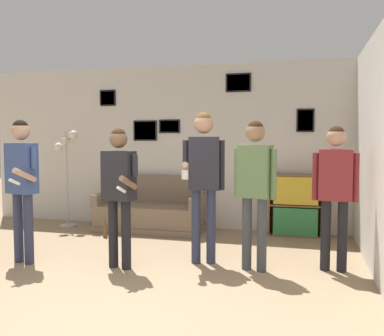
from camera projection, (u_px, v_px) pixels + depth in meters
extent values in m
plane|color=#937A5B|center=(84.00, 314.00, 3.68)|extent=(20.00, 20.00, 0.00)
cube|color=beige|center=(193.00, 147.00, 7.14)|extent=(7.50, 0.06, 2.70)
cube|color=black|center=(108.00, 98.00, 7.42)|extent=(0.29, 0.02, 0.27)
cube|color=beige|center=(108.00, 98.00, 7.41)|extent=(0.25, 0.01, 0.23)
cube|color=black|center=(169.00, 126.00, 7.17)|extent=(0.36, 0.02, 0.23)
cube|color=gray|center=(169.00, 126.00, 7.16)|extent=(0.32, 0.01, 0.18)
cube|color=black|center=(305.00, 120.00, 6.60)|extent=(0.27, 0.02, 0.36)
cube|color=gray|center=(305.00, 120.00, 6.60)|extent=(0.22, 0.01, 0.32)
cube|color=black|center=(145.00, 131.00, 7.29)|extent=(0.42, 0.02, 0.34)
cube|color=beige|center=(145.00, 131.00, 7.28)|extent=(0.37, 0.01, 0.30)
cube|color=black|center=(238.00, 83.00, 6.83)|extent=(0.40, 0.02, 0.29)
cube|color=#B2B2BC|center=(238.00, 83.00, 6.82)|extent=(0.36, 0.01, 0.25)
cube|color=beige|center=(377.00, 152.00, 4.69)|extent=(0.06, 6.06, 2.70)
cube|color=#7A6651|center=(150.00, 228.00, 6.93)|extent=(1.74, 0.80, 0.10)
cube|color=#7A6651|center=(150.00, 215.00, 6.91)|extent=(1.68, 0.74, 0.32)
cube|color=#7A6651|center=(156.00, 189.00, 7.20)|extent=(1.68, 0.14, 0.45)
cube|color=#7A6651|center=(104.00, 198.00, 7.10)|extent=(0.12, 0.74, 0.18)
cube|color=#7A6651|center=(198.00, 201.00, 6.69)|extent=(0.12, 0.74, 0.18)
cube|color=brown|center=(270.00, 204.00, 6.66)|extent=(0.02, 0.30, 0.95)
cube|color=brown|center=(322.00, 206.00, 6.46)|extent=(0.02, 0.30, 0.95)
cube|color=brown|center=(296.00, 204.00, 6.70)|extent=(0.81, 0.01, 0.95)
cube|color=brown|center=(295.00, 235.00, 6.59)|extent=(0.76, 0.30, 0.02)
cube|color=brown|center=(296.00, 175.00, 6.52)|extent=(0.76, 0.30, 0.02)
cube|color=brown|center=(296.00, 205.00, 6.56)|extent=(0.76, 0.30, 0.02)
cube|color=#338447|center=(295.00, 221.00, 6.57)|extent=(0.66, 0.26, 0.42)
cube|color=gold|center=(296.00, 190.00, 6.53)|extent=(0.66, 0.26, 0.42)
cylinder|color=#ADA89E|center=(68.00, 226.00, 7.24)|extent=(0.28, 0.28, 0.03)
cylinder|color=#ADA89E|center=(67.00, 178.00, 7.18)|extent=(0.03, 0.03, 1.58)
cylinder|color=#ADA89E|center=(70.00, 133.00, 7.11)|extent=(0.02, 0.16, 0.02)
sphere|color=beige|center=(74.00, 135.00, 7.09)|extent=(0.14, 0.14, 0.14)
cylinder|color=#ADA89E|center=(66.00, 139.00, 7.20)|extent=(0.15, 0.09, 0.02)
sphere|color=beige|center=(66.00, 141.00, 7.27)|extent=(0.14, 0.14, 0.14)
cylinder|color=#ADA89E|center=(62.00, 145.00, 7.09)|extent=(0.15, 0.09, 0.02)
sphere|color=beige|center=(59.00, 147.00, 7.05)|extent=(0.14, 0.14, 0.14)
cylinder|color=#2D334C|center=(18.00, 227.00, 5.18)|extent=(0.11, 0.11, 0.85)
cylinder|color=#2D334C|center=(29.00, 229.00, 5.09)|extent=(0.11, 0.11, 0.85)
cube|color=#384C84|center=(22.00, 168.00, 5.08)|extent=(0.40, 0.28, 0.60)
sphere|color=tan|center=(21.00, 131.00, 5.05)|extent=(0.22, 0.22, 0.22)
sphere|color=black|center=(20.00, 128.00, 5.05)|extent=(0.19, 0.19, 0.19)
cylinder|color=#384C84|center=(34.00, 158.00, 4.97)|extent=(0.07, 0.07, 0.25)
cylinder|color=tan|center=(25.00, 175.00, 4.86)|extent=(0.13, 0.31, 0.19)
cylinder|color=white|center=(14.00, 182.00, 4.74)|extent=(0.07, 0.15, 0.09)
cylinder|color=#384C84|center=(9.00, 170.00, 5.19)|extent=(0.07, 0.07, 0.56)
cylinder|color=black|center=(113.00, 233.00, 4.98)|extent=(0.11, 0.11, 0.80)
cylinder|color=black|center=(126.00, 235.00, 4.90)|extent=(0.11, 0.11, 0.80)
cube|color=#232328|center=(119.00, 176.00, 4.89)|extent=(0.39, 0.26, 0.56)
sphere|color=brown|center=(118.00, 139.00, 4.86)|extent=(0.21, 0.21, 0.21)
sphere|color=#382314|center=(118.00, 136.00, 4.85)|extent=(0.17, 0.17, 0.17)
cylinder|color=#232328|center=(135.00, 165.00, 4.79)|extent=(0.07, 0.07, 0.24)
cylinder|color=brown|center=(128.00, 183.00, 4.68)|extent=(0.12, 0.30, 0.18)
cylinder|color=white|center=(121.00, 190.00, 4.57)|extent=(0.06, 0.15, 0.09)
cylinder|color=#232328|center=(104.00, 177.00, 4.98)|extent=(0.07, 0.07, 0.53)
cylinder|color=#2D334C|center=(196.00, 227.00, 5.13)|extent=(0.11, 0.11, 0.89)
cylinder|color=#2D334C|center=(211.00, 227.00, 5.13)|extent=(0.11, 0.11, 0.89)
cube|color=#282833|center=(204.00, 163.00, 5.07)|extent=(0.40, 0.28, 0.63)
sphere|color=tan|center=(204.00, 124.00, 5.04)|extent=(0.23, 0.23, 0.23)
sphere|color=brown|center=(204.00, 120.00, 5.03)|extent=(0.20, 0.20, 0.20)
cylinder|color=#282833|center=(222.00, 165.00, 5.07)|extent=(0.07, 0.07, 0.59)
cylinder|color=#282833|center=(186.00, 151.00, 5.06)|extent=(0.07, 0.07, 0.27)
cylinder|color=tan|center=(185.00, 169.00, 4.93)|extent=(0.14, 0.33, 0.20)
cylinder|color=white|center=(185.00, 175.00, 4.79)|extent=(0.08, 0.08, 0.10)
cylinder|color=#3D4247|center=(247.00, 233.00, 4.89)|extent=(0.11, 0.11, 0.84)
cylinder|color=#3D4247|center=(262.00, 235.00, 4.80)|extent=(0.11, 0.11, 0.84)
cube|color=#5B7A4C|center=(255.00, 171.00, 4.79)|extent=(0.40, 0.28, 0.59)
sphere|color=#997051|center=(255.00, 132.00, 4.76)|extent=(0.22, 0.22, 0.22)
sphere|color=#382314|center=(255.00, 129.00, 4.76)|extent=(0.18, 0.18, 0.18)
cylinder|color=#5B7A4C|center=(273.00, 174.00, 4.69)|extent=(0.07, 0.07, 0.56)
cylinder|color=#5B7A4C|center=(237.00, 173.00, 4.90)|extent=(0.07, 0.07, 0.56)
cylinder|color=black|center=(326.00, 235.00, 4.85)|extent=(0.11, 0.11, 0.81)
cylinder|color=black|center=(342.00, 236.00, 4.80)|extent=(0.11, 0.11, 0.81)
cube|color=maroon|center=(335.00, 175.00, 4.78)|extent=(0.37, 0.22, 0.57)
sphere|color=tan|center=(336.00, 137.00, 4.74)|extent=(0.21, 0.21, 0.21)
sphere|color=#382314|center=(336.00, 134.00, 4.74)|extent=(0.18, 0.18, 0.18)
cylinder|color=maroon|center=(356.00, 178.00, 4.71)|extent=(0.07, 0.07, 0.54)
cylinder|color=maroon|center=(315.00, 176.00, 4.84)|extent=(0.07, 0.07, 0.54)
cylinder|color=brown|center=(105.00, 230.00, 6.48)|extent=(0.07, 0.07, 0.20)
cylinder|color=brown|center=(105.00, 221.00, 6.47)|extent=(0.03, 0.03, 0.09)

